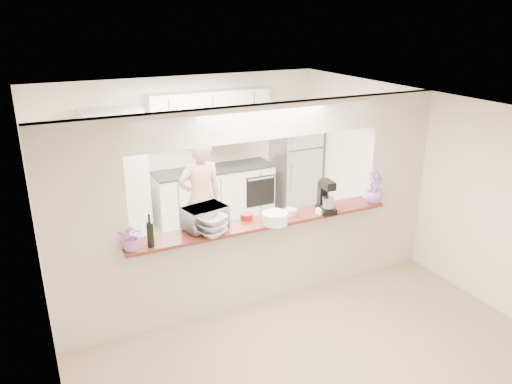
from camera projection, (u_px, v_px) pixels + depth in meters
floor at (260, 297)px, 6.47m from camera, size 6.00×6.00×0.00m
tile_overlay at (216, 249)px, 7.77m from camera, size 5.00×2.90×0.01m
partition at (261, 189)px, 5.96m from camera, size 5.00×0.15×2.50m
bar_counter at (261, 257)px, 6.27m from camera, size 3.40×0.38×1.09m
kitchen_cabinets at (178, 171)px, 8.36m from camera, size 3.15×0.62×2.25m
refrigerator at (295, 162)px, 9.27m from camera, size 0.75×0.70×1.70m
flower_left at (131, 237)px, 5.26m from camera, size 0.33×0.31×0.31m
wine_bottle_a at (150, 236)px, 5.35m from camera, size 0.06×0.06×0.32m
wine_bottle_b at (150, 234)px, 5.34m from camera, size 0.08×0.08×0.38m
toaster_oven at (205, 218)px, 5.80m from camera, size 0.55×0.43×0.27m
serving_bowls at (212, 226)px, 5.62m from camera, size 0.41×0.41×0.23m
plate_stack_a at (275, 218)px, 5.95m from camera, size 0.31×0.31×0.14m
plate_stack_b at (275, 219)px, 5.96m from camera, size 0.31×0.31×0.11m
red_bowl at (247, 216)px, 6.09m from camera, size 0.16×0.16×0.07m
tan_bowl at (290, 212)px, 6.23m from camera, size 0.16×0.16×0.08m
utensil_caddy at (323, 206)px, 6.27m from camera, size 0.25×0.19×0.20m
stand_mixer at (326, 198)px, 6.27m from camera, size 0.21×0.31×0.42m
flower_right at (374, 188)px, 6.56m from camera, size 0.29×0.29×0.42m
person at (200, 200)px, 7.22m from camera, size 0.68×0.46×1.83m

